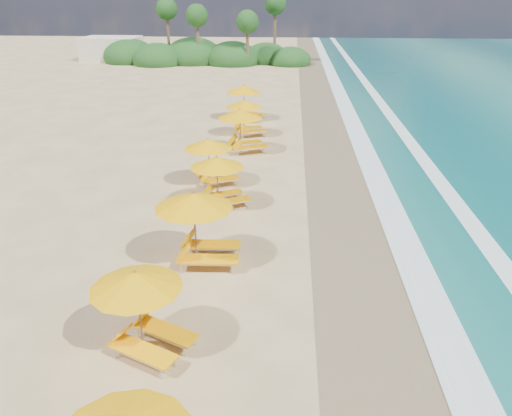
# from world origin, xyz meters

# --- Properties ---
(ground) EXTENTS (160.00, 160.00, 0.00)m
(ground) POSITION_xyz_m (0.00, 0.00, 0.00)
(ground) COLOR #D6B77D
(ground) RESTS_ON ground
(wet_sand) EXTENTS (4.00, 160.00, 0.01)m
(wet_sand) POSITION_xyz_m (4.00, 0.00, 0.01)
(wet_sand) COLOR olive
(wet_sand) RESTS_ON ground
(surf_foam) EXTENTS (4.00, 160.00, 0.01)m
(surf_foam) POSITION_xyz_m (6.70, 0.00, 0.03)
(surf_foam) COLOR white
(surf_foam) RESTS_ON ground
(station_3) EXTENTS (3.09, 3.07, 2.36)m
(station_3) POSITION_xyz_m (-2.35, -6.47, 1.32)
(station_3) COLOR olive
(station_3) RESTS_ON ground
(station_4) EXTENTS (2.90, 2.69, 2.63)m
(station_4) POSITION_xyz_m (-1.69, -1.98, 1.48)
(station_4) COLOR olive
(station_4) RESTS_ON ground
(station_5) EXTENTS (3.06, 3.06, 2.30)m
(station_5) POSITION_xyz_m (-1.66, 2.77, 1.29)
(station_5) COLOR olive
(station_5) RESTS_ON ground
(station_6) EXTENTS (3.02, 3.00, 2.31)m
(station_6) POSITION_xyz_m (-2.41, 5.29, 1.29)
(station_6) COLOR olive
(station_6) RESTS_ON ground
(station_7) EXTENTS (3.31, 3.28, 2.54)m
(station_7) POSITION_xyz_m (-1.43, 10.39, 1.42)
(station_7) COLOR olive
(station_7) RESTS_ON ground
(station_8) EXTENTS (3.06, 3.04, 2.35)m
(station_8) POSITION_xyz_m (-1.53, 13.78, 1.31)
(station_8) COLOR olive
(station_8) RESTS_ON ground
(station_9) EXTENTS (3.16, 3.08, 2.49)m
(station_9) POSITION_xyz_m (-1.92, 17.76, 1.39)
(station_9) COLOR olive
(station_9) RESTS_ON ground
(treeline) EXTENTS (25.80, 8.80, 9.74)m
(treeline) POSITION_xyz_m (-9.94, 45.51, 1.00)
(treeline) COLOR #163D14
(treeline) RESTS_ON ground
(beach_building) EXTENTS (7.00, 5.00, 2.80)m
(beach_building) POSITION_xyz_m (-22.00, 48.00, 1.40)
(beach_building) COLOR beige
(beach_building) RESTS_ON ground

